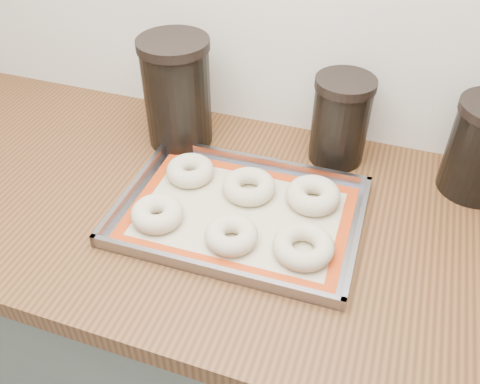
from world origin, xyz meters
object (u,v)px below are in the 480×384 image
at_px(bagel_front_left, 157,214).
at_px(bagel_back_mid, 249,186).
at_px(canister_left, 177,92).
at_px(baking_tray, 240,213).
at_px(bagel_front_mid, 231,235).
at_px(bagel_back_left, 190,171).
at_px(bagel_back_right, 313,195).
at_px(canister_mid, 340,120).
at_px(bagel_front_right, 303,246).

relative_size(bagel_front_left, bagel_back_mid, 0.93).
bearing_deg(bagel_back_mid, canister_left, 146.68).
relative_size(baking_tray, canister_left, 1.91).
bearing_deg(bagel_front_mid, bagel_back_left, 134.16).
relative_size(baking_tray, bagel_back_right, 4.34).
height_order(bagel_front_mid, canister_left, canister_left).
distance_m(bagel_front_left, canister_left, 0.30).
xyz_separation_m(bagel_back_mid, canister_left, (-0.21, 0.14, 0.10)).
relative_size(bagel_back_mid, canister_left, 0.44).
distance_m(bagel_back_right, canister_mid, 0.19).
height_order(bagel_front_left, bagel_back_mid, bagel_front_left).
xyz_separation_m(bagel_front_mid, bagel_back_left, (-0.14, 0.15, 0.00)).
distance_m(bagel_front_left, bagel_back_left, 0.14).
height_order(bagel_back_mid, canister_mid, canister_mid).
bearing_deg(bagel_front_right, bagel_back_left, 154.04).
bearing_deg(bagel_front_right, canister_left, 143.26).
xyz_separation_m(baking_tray, canister_left, (-0.22, 0.20, 0.12)).
xyz_separation_m(bagel_front_mid, bagel_back_mid, (-0.01, 0.14, -0.00)).
relative_size(bagel_front_mid, bagel_back_left, 0.98).
distance_m(bagel_back_mid, canister_left, 0.27).
height_order(bagel_front_left, bagel_back_left, same).
height_order(bagel_front_left, canister_left, canister_left).
relative_size(bagel_back_right, canister_mid, 0.56).
bearing_deg(bagel_back_mid, bagel_back_left, 176.30).
relative_size(bagel_back_mid, bagel_back_right, 1.00).
bearing_deg(bagel_front_left, canister_left, 105.09).
xyz_separation_m(bagel_back_left, canister_left, (-0.08, 0.13, 0.10)).
xyz_separation_m(bagel_front_mid, bagel_back_right, (0.12, 0.15, 0.00)).
bearing_deg(baking_tray, bagel_back_left, 151.79).
bearing_deg(bagel_back_right, bagel_back_mid, -173.90).
height_order(bagel_front_right, canister_left, canister_left).
distance_m(bagel_front_right, bagel_back_left, 0.30).
distance_m(bagel_front_right, canister_left, 0.45).
bearing_deg(canister_left, bagel_front_left, -74.91).
bearing_deg(bagel_back_right, bagel_front_left, -151.08).
bearing_deg(canister_left, canister_mid, 7.48).
bearing_deg(bagel_back_left, bagel_front_mid, -45.84).
relative_size(bagel_front_left, bagel_back_left, 1.00).
bearing_deg(bagel_back_mid, bagel_back_right, 6.10).
bearing_deg(canister_left, bagel_back_mid, -33.32).
bearing_deg(canister_left, baking_tray, -43.40).
bearing_deg(canister_mid, baking_tray, -118.96).
xyz_separation_m(baking_tray, bagel_front_right, (0.14, -0.06, 0.02)).
bearing_deg(canister_left, bagel_front_right, -36.74).
xyz_separation_m(bagel_front_left, bagel_front_mid, (0.15, -0.01, -0.00)).
distance_m(bagel_front_right, canister_mid, 0.32).
xyz_separation_m(baking_tray, bagel_back_mid, (-0.00, 0.06, 0.02)).
distance_m(baking_tray, bagel_front_mid, 0.08).
relative_size(bagel_back_left, canister_left, 0.41).
height_order(bagel_back_right, canister_left, canister_left).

